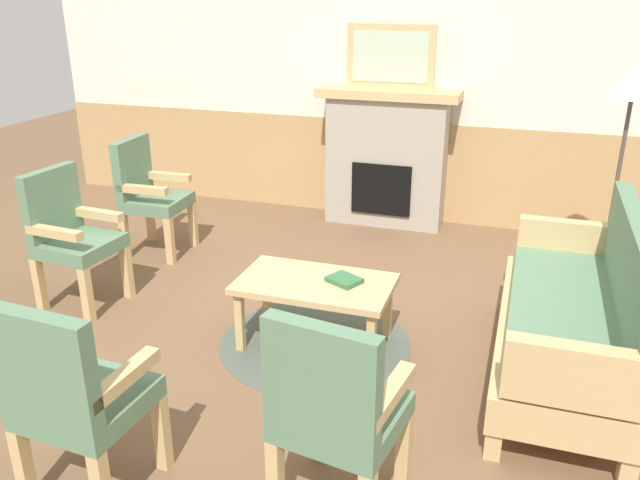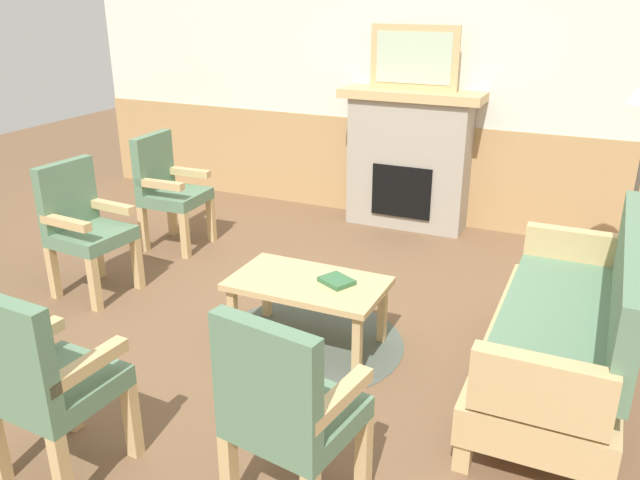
% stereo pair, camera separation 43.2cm
% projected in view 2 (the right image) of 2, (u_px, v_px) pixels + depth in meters
% --- Properties ---
extents(ground_plane, '(14.00, 14.00, 0.00)m').
position_uv_depth(ground_plane, '(298.00, 335.00, 4.23)').
color(ground_plane, brown).
extents(wall_back, '(7.20, 0.14, 2.70)m').
position_uv_depth(wall_back, '(420.00, 83.00, 5.95)').
color(wall_back, silver).
rests_on(wall_back, ground_plane).
extents(fireplace, '(1.30, 0.44, 1.28)m').
position_uv_depth(fireplace, '(409.00, 158.00, 5.98)').
color(fireplace, '#A39989').
rests_on(fireplace, ground_plane).
extents(framed_picture, '(0.80, 0.04, 0.56)m').
position_uv_depth(framed_picture, '(414.00, 58.00, 5.65)').
color(framed_picture, tan).
rests_on(framed_picture, fireplace).
extents(couch, '(0.70, 1.80, 0.98)m').
position_uv_depth(couch, '(566.00, 330.00, 3.49)').
color(couch, tan).
rests_on(couch, ground_plane).
extents(coffee_table, '(0.96, 0.56, 0.44)m').
position_uv_depth(coffee_table, '(308.00, 289.00, 4.00)').
color(coffee_table, tan).
rests_on(coffee_table, ground_plane).
extents(round_rug, '(1.23, 1.23, 0.01)m').
position_uv_depth(round_rug, '(308.00, 342.00, 4.14)').
color(round_rug, '#4C564C').
rests_on(round_rug, ground_plane).
extents(book_on_table, '(0.24, 0.23, 0.03)m').
position_uv_depth(book_on_table, '(337.00, 281.00, 3.94)').
color(book_on_table, '#33663D').
rests_on(book_on_table, coffee_table).
extents(armchair_near_fireplace, '(0.50, 0.50, 0.98)m').
position_uv_depth(armchair_near_fireplace, '(168.00, 186.00, 5.54)').
color(armchair_near_fireplace, tan).
rests_on(armchair_near_fireplace, ground_plane).
extents(armchair_by_window_left, '(0.52, 0.52, 0.98)m').
position_uv_depth(armchair_by_window_left, '(83.00, 223.00, 4.67)').
color(armchair_by_window_left, tan).
rests_on(armchair_by_window_left, ground_plane).
extents(armchair_front_left, '(0.55, 0.55, 0.98)m').
position_uv_depth(armchair_front_left, '(287.00, 407.00, 2.62)').
color(armchair_front_left, tan).
rests_on(armchair_front_left, ground_plane).
extents(armchair_front_center, '(0.51, 0.51, 0.98)m').
position_uv_depth(armchair_front_center, '(42.00, 378.00, 2.82)').
color(armchair_front_center, tan).
rests_on(armchair_front_center, ground_plane).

